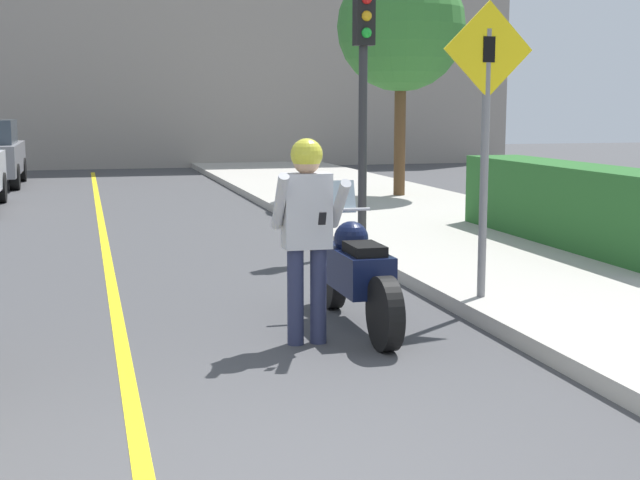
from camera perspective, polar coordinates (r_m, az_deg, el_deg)
name	(u,v)px	position (r m, az deg, el deg)	size (l,w,h in m)	color
sidewalk_curb	(627,286)	(10.23, 19.05, -2.82)	(4.40, 44.00, 0.15)	#ADA89E
road_center_line	(111,283)	(10.50, -13.21, -2.70)	(0.12, 36.00, 0.01)	yellow
building_backdrop	(105,18)	(30.45, -13.57, 13.64)	(28.00, 1.20, 9.69)	gray
motorcycle	(356,273)	(8.13, 2.29, -2.11)	(0.62, 2.26, 1.30)	black
person_biker	(307,219)	(7.45, -0.84, 1.35)	(0.59, 0.48, 1.75)	#282D4C
crossing_sign	(486,122)	(8.74, 10.57, 7.44)	(0.91, 0.08, 2.84)	slate
traffic_light	(364,66)	(12.30, 2.81, 11.05)	(0.26, 0.30, 3.43)	#2D2D30
hedge_row	(573,204)	(12.66, 15.91, 2.23)	(0.90, 5.11, 1.07)	#286028
street_tree	(401,27)	(18.93, 5.22, 13.39)	(2.65, 2.65, 4.81)	brown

